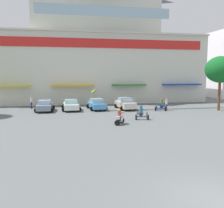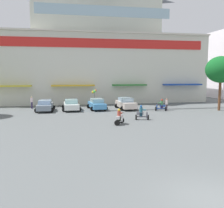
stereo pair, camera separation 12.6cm
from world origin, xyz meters
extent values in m
plane|color=#5B6061|center=(0.00, 13.00, 0.00)|extent=(128.00, 128.00, 0.00)
cube|color=beige|center=(0.00, 35.75, 5.40)|extent=(35.58, 11.49, 10.79)
cube|color=beige|center=(0.00, 36.32, 14.15)|extent=(20.25, 10.34, 6.72)
cube|color=red|center=(0.00, 29.94, 9.22)|extent=(32.73, 0.12, 1.34)
cube|color=beige|center=(0.00, 29.90, 10.91)|extent=(35.58, 0.70, 0.24)
cube|color=gold|center=(-13.04, 29.45, 2.96)|extent=(5.95, 1.10, 0.20)
cube|color=gold|center=(-4.16, 29.45, 2.96)|extent=(6.32, 1.10, 0.20)
cube|color=#2C7230|center=(4.44, 29.45, 2.96)|extent=(5.30, 1.10, 0.20)
cube|color=#1A3F9E|center=(13.20, 29.45, 2.96)|extent=(6.33, 1.10, 0.20)
cube|color=#99B7C6|center=(0.00, 25.36, 12.81)|extent=(17.82, 0.08, 1.34)
cylinder|color=brown|center=(14.07, 20.80, 1.95)|extent=(0.32, 0.32, 3.90)
ellipsoid|color=#145E23|center=(14.07, 20.80, 5.23)|extent=(3.81, 3.83, 3.36)
cube|color=gray|center=(-7.87, 24.26, 0.59)|extent=(1.84, 4.03, 0.64)
cube|color=#90AED0|center=(-7.87, 24.26, 1.15)|extent=(1.55, 2.03, 0.48)
cylinder|color=black|center=(-8.70, 25.51, 0.30)|extent=(0.60, 0.18, 0.60)
cylinder|color=black|center=(-6.96, 25.47, 0.30)|extent=(0.60, 0.18, 0.60)
cylinder|color=black|center=(-8.77, 23.04, 0.30)|extent=(0.60, 0.18, 0.60)
cylinder|color=black|center=(-7.03, 23.00, 0.30)|extent=(0.60, 0.18, 0.60)
cube|color=white|center=(-4.61, 24.49, 0.59)|extent=(1.90, 4.44, 0.65)
cube|color=#8DBEBF|center=(-4.61, 24.49, 1.15)|extent=(1.61, 2.23, 0.47)
cylinder|color=black|center=(-5.54, 25.84, 0.30)|extent=(0.60, 0.18, 0.60)
cylinder|color=black|center=(-3.72, 25.87, 0.30)|extent=(0.60, 0.18, 0.60)
cylinder|color=black|center=(-5.49, 23.11, 0.30)|extent=(0.60, 0.18, 0.60)
cylinder|color=black|center=(-3.67, 23.14, 0.30)|extent=(0.60, 0.18, 0.60)
cube|color=#478FCA|center=(-1.27, 24.56, 0.60)|extent=(2.02, 4.44, 0.66)
cube|color=#93BEC7|center=(-1.27, 24.56, 1.18)|extent=(1.61, 2.27, 0.51)
cylinder|color=black|center=(-2.21, 25.82, 0.30)|extent=(0.61, 0.21, 0.60)
cylinder|color=black|center=(-0.55, 25.96, 0.30)|extent=(0.61, 0.21, 0.60)
cylinder|color=black|center=(-1.99, 23.15, 0.30)|extent=(0.61, 0.21, 0.60)
cylinder|color=black|center=(-0.33, 23.29, 0.30)|extent=(0.61, 0.21, 0.60)
cube|color=beige|center=(2.55, 24.17, 0.65)|extent=(2.00, 4.60, 0.75)
cube|color=#9DBCD0|center=(2.55, 24.17, 1.28)|extent=(1.61, 2.34, 0.51)
cylinder|color=black|center=(1.60, 25.51, 0.30)|extent=(0.61, 0.20, 0.60)
cylinder|color=black|center=(3.31, 25.62, 0.30)|extent=(0.61, 0.20, 0.60)
cylinder|color=black|center=(1.78, 22.73, 0.30)|extent=(0.61, 0.20, 0.60)
cylinder|color=black|center=(3.49, 22.84, 0.30)|extent=(0.61, 0.20, 0.60)
cylinder|color=black|center=(5.98, 22.02, 0.26)|extent=(0.28, 0.54, 0.52)
cylinder|color=black|center=(7.18, 21.69, 0.26)|extent=(0.28, 0.54, 0.52)
cube|color=#2950A8|center=(6.58, 21.85, 0.32)|extent=(1.13, 0.56, 0.10)
cube|color=#2950A8|center=(6.79, 21.80, 0.64)|extent=(0.75, 0.47, 0.28)
cube|color=#2950A8|center=(6.10, 21.99, 0.46)|extent=(0.22, 0.35, 0.63)
cylinder|color=black|center=(6.07, 21.99, 0.98)|extent=(0.17, 0.51, 0.04)
cube|color=#251F4C|center=(6.70, 21.82, 0.52)|extent=(0.35, 0.38, 0.36)
cylinder|color=#417B4C|center=(6.70, 21.82, 0.99)|extent=(0.39, 0.39, 0.58)
sphere|color=red|center=(6.70, 21.82, 1.39)|extent=(0.25, 0.25, 0.25)
cube|color=#417B4C|center=(6.43, 21.89, 1.02)|extent=(0.51, 0.44, 0.10)
cylinder|color=black|center=(-0.08, 15.06, 0.26)|extent=(0.52, 0.38, 0.52)
cylinder|color=black|center=(-0.75, 13.89, 0.26)|extent=(0.52, 0.38, 0.52)
cube|color=silver|center=(-0.41, 14.48, 0.32)|extent=(0.83, 1.17, 0.10)
cube|color=silver|center=(-0.53, 14.27, 0.69)|extent=(0.64, 0.80, 0.28)
cube|color=silver|center=(-0.15, 14.94, 0.49)|extent=(0.35, 0.28, 0.68)
cylinder|color=black|center=(-0.13, 14.97, 1.03)|extent=(0.47, 0.29, 0.04)
cube|color=black|center=(-0.48, 14.36, 0.57)|extent=(0.42, 0.40, 0.36)
cylinder|color=#A43F30|center=(-0.48, 14.36, 1.01)|extent=(0.44, 0.44, 0.51)
sphere|color=gold|center=(-0.48, 14.36, 1.37)|extent=(0.25, 0.25, 0.25)
cube|color=#A43F30|center=(-0.33, 14.62, 1.03)|extent=(0.51, 0.55, 0.10)
cylinder|color=black|center=(2.97, 16.18, 0.26)|extent=(0.27, 0.54, 0.52)
cylinder|color=black|center=(1.78, 16.49, 0.26)|extent=(0.27, 0.54, 0.52)
cube|color=slate|center=(2.38, 16.34, 0.32)|extent=(1.12, 0.54, 0.10)
cube|color=slate|center=(2.16, 16.39, 0.66)|extent=(0.74, 0.46, 0.28)
cube|color=slate|center=(2.85, 16.21, 0.47)|extent=(0.21, 0.34, 0.65)
cylinder|color=black|center=(2.88, 16.21, 1.00)|extent=(0.16, 0.51, 0.04)
cube|color=#173241|center=(2.26, 16.37, 0.54)|extent=(0.35, 0.38, 0.36)
cylinder|color=#2E6779|center=(2.26, 16.37, 1.00)|extent=(0.39, 0.39, 0.55)
sphere|color=#2057AA|center=(2.26, 16.37, 1.39)|extent=(0.25, 0.25, 0.25)
cube|color=#2E6779|center=(2.52, 16.30, 1.03)|extent=(0.51, 0.44, 0.10)
cylinder|color=#513E4B|center=(7.47, 22.08, 0.39)|extent=(0.27, 0.27, 0.78)
cylinder|color=beige|center=(7.47, 22.08, 1.05)|extent=(0.44, 0.44, 0.54)
sphere|color=tan|center=(7.47, 22.08, 1.43)|extent=(0.21, 0.21, 0.21)
cylinder|color=#291F49|center=(-9.80, 26.94, 0.44)|extent=(0.20, 0.20, 0.89)
cylinder|color=silver|center=(-9.80, 26.94, 1.17)|extent=(0.33, 0.33, 0.56)
sphere|color=tan|center=(-9.80, 26.94, 1.55)|extent=(0.20, 0.20, 0.20)
cube|color=olive|center=(-1.18, 27.89, 0.38)|extent=(1.07, 0.91, 0.75)
cylinder|color=#4C4C4C|center=(-1.18, 27.89, 1.35)|extent=(0.04, 0.04, 1.20)
sphere|color=orange|center=(-1.01, 27.90, 2.29)|extent=(0.29, 0.29, 0.29)
sphere|color=#48CE51|center=(-1.17, 28.10, 2.25)|extent=(0.29, 0.29, 0.29)
sphere|color=yellow|center=(-1.41, 27.88, 2.07)|extent=(0.37, 0.37, 0.37)
sphere|color=green|center=(-1.21, 27.74, 2.15)|extent=(0.37, 0.37, 0.37)
camera|label=1|loc=(-5.47, -8.04, 4.72)|focal=40.24mm
camera|label=2|loc=(-5.35, -8.06, 4.72)|focal=40.24mm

